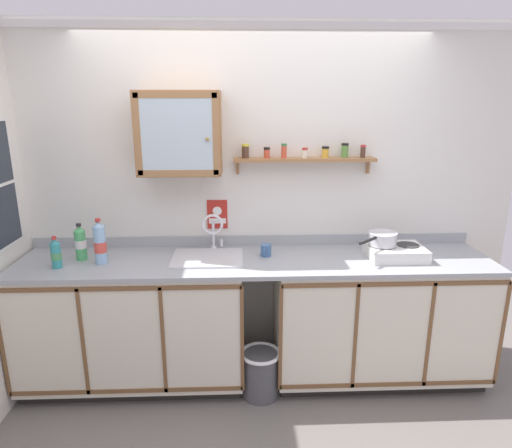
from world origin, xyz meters
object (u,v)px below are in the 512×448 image
object	(u,v)px
hot_plate_stove	(396,252)
wall_cabinet	(180,133)
bottle_water_blue_1	(100,243)
trash_bin	(261,372)
saucepan	(382,238)
warning_sign	(217,215)
sink	(208,260)
bottle_soda_green_0	(80,243)
bottle_detergent_teal_2	(56,254)
mug	(266,250)

from	to	relation	value
hot_plate_stove	wall_cabinet	world-z (taller)	wall_cabinet
hot_plate_stove	bottle_water_blue_1	size ratio (longest dim) A/B	1.23
trash_bin	saucepan	bearing A→B (deg)	14.45
warning_sign	trash_bin	xyz separation A→B (m)	(0.31, -0.54, -1.02)
sink	bottle_soda_green_0	xyz separation A→B (m)	(-0.89, -0.00, 0.14)
bottle_detergent_teal_2	warning_sign	distance (m)	1.15
trash_bin	hot_plate_stove	bearing A→B (deg)	11.92
hot_plate_stove	bottle_soda_green_0	bearing A→B (deg)	178.52
bottle_water_blue_1	wall_cabinet	size ratio (longest dim) A/B	0.56
saucepan	bottle_detergent_teal_2	bearing A→B (deg)	-177.06
sink	bottle_detergent_teal_2	size ratio (longest dim) A/B	2.28
bottle_soda_green_0	saucepan	bearing A→B (deg)	-1.01
hot_plate_stove	saucepan	xyz separation A→B (m)	(-0.10, 0.02, 0.10)
mug	wall_cabinet	distance (m)	1.02
sink	warning_sign	bearing A→B (deg)	78.18
warning_sign	hot_plate_stove	bearing A→B (deg)	-14.66
warning_sign	trash_bin	distance (m)	1.19
sink	saucepan	world-z (taller)	sink
bottle_water_blue_1	trash_bin	xyz separation A→B (m)	(1.09, -0.18, -0.92)
sink	warning_sign	size ratio (longest dim) A/B	2.26
bottle_water_blue_1	bottle_detergent_teal_2	xyz separation A→B (m)	(-0.27, -0.07, -0.05)
hot_plate_stove	mug	world-z (taller)	hot_plate_stove
mug	warning_sign	distance (m)	0.48
wall_cabinet	trash_bin	world-z (taller)	wall_cabinet
sink	hot_plate_stove	size ratio (longest dim) A/B	1.28
sink	hot_plate_stove	bearing A→B (deg)	-2.48
bottle_soda_green_0	wall_cabinet	world-z (taller)	wall_cabinet
bottle_water_blue_1	mug	size ratio (longest dim) A/B	2.80
hot_plate_stove	bottle_soda_green_0	distance (m)	2.22
bottle_water_blue_1	wall_cabinet	bearing A→B (deg)	21.32
bottle_detergent_teal_2	trash_bin	xyz separation A→B (m)	(1.36, -0.11, -0.87)
bottle_detergent_teal_2	mug	bearing A→B (deg)	7.01
hot_plate_stove	bottle_detergent_teal_2	bearing A→B (deg)	-177.68
sink	wall_cabinet	bearing A→B (deg)	143.98
bottle_water_blue_1	warning_sign	world-z (taller)	warning_sign
bottle_detergent_teal_2	wall_cabinet	size ratio (longest dim) A/B	0.38
sink	trash_bin	world-z (taller)	sink
mug	warning_sign	world-z (taller)	warning_sign
bottle_soda_green_0	sink	bearing A→B (deg)	0.01
wall_cabinet	saucepan	bearing A→B (deg)	-6.82
hot_plate_stove	warning_sign	xyz separation A→B (m)	(-1.28, 0.33, 0.20)
bottle_soda_green_0	trash_bin	distance (m)	1.56
hot_plate_stove	bottle_soda_green_0	world-z (taller)	bottle_soda_green_0
saucepan	bottle_water_blue_1	world-z (taller)	bottle_water_blue_1
bottle_detergent_teal_2	wall_cabinet	distance (m)	1.16
bottle_detergent_teal_2	bottle_water_blue_1	bearing A→B (deg)	14.57
bottle_soda_green_0	warning_sign	distance (m)	0.99
bottle_detergent_teal_2	mug	distance (m)	1.43
hot_plate_stove	bottle_detergent_teal_2	size ratio (longest dim) A/B	1.78
bottle_detergent_teal_2	mug	world-z (taller)	bottle_detergent_teal_2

